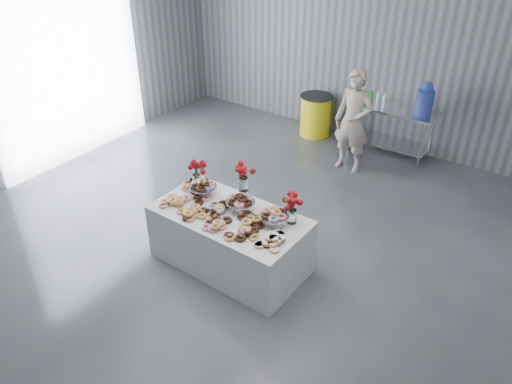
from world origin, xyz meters
TOP-DOWN VIEW (x-y plane):
  - ground at (0.00, 0.00)m, footprint 9.00×9.00m
  - room_walls at (-0.27, 0.07)m, footprint 8.04×9.04m
  - display_table at (0.12, 0.11)m, footprint 1.92×1.04m
  - prep_table at (0.57, 4.10)m, footprint 1.50×0.60m
  - donut_mounds at (0.12, 0.06)m, footprint 1.82×0.84m
  - cake_stand_left at (-0.43, 0.27)m, footprint 0.36×0.36m
  - cake_stand_mid at (0.17, 0.25)m, footprint 0.36×0.36m
  - cake_stand_right at (0.67, 0.24)m, footprint 0.36×0.36m
  - danish_pile at (0.86, -0.06)m, footprint 0.48×0.48m
  - bouquet_left at (-0.63, 0.37)m, footprint 0.26×0.26m
  - bouquet_right at (0.82, 0.39)m, footprint 0.26×0.26m
  - bouquet_center at (0.07, 0.46)m, footprint 0.26×0.26m
  - water_jug at (1.07, 4.10)m, footprint 0.28×0.28m
  - drink_bottles at (0.25, 4.00)m, footprint 0.54×0.08m
  - person at (0.22, 3.26)m, footprint 0.63×0.42m
  - trash_barrel at (-0.92, 4.10)m, footprint 0.62×0.62m

SIDE VIEW (x-z plane):
  - ground at x=0.00m, z-range 0.00..0.00m
  - display_table at x=0.12m, z-range 0.00..0.75m
  - trash_barrel at x=-0.92m, z-range 0.00..0.79m
  - prep_table at x=0.57m, z-range 0.17..1.07m
  - donut_mounds at x=0.12m, z-range 0.75..0.84m
  - danish_pile at x=0.86m, z-range 0.75..0.86m
  - person at x=0.22m, z-range 0.00..1.72m
  - cake_stand_left at x=-0.43m, z-range 0.80..0.98m
  - cake_stand_mid at x=0.17m, z-range 0.80..0.98m
  - cake_stand_right at x=0.67m, z-range 0.80..0.98m
  - drink_bottles at x=0.25m, z-range 0.90..1.17m
  - bouquet_left at x=-0.63m, z-range 0.84..1.26m
  - bouquet_right at x=0.82m, z-range 0.84..1.26m
  - bouquet_center at x=0.07m, z-range 0.84..1.41m
  - water_jug at x=1.07m, z-range 0.87..1.43m
  - room_walls at x=-0.27m, z-range 0.63..4.65m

